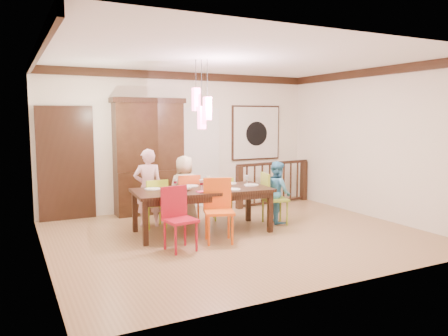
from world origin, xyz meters
name	(u,v)px	position (x,y,z in m)	size (l,w,h in m)	color
floor	(238,235)	(0.00, 0.00, 0.00)	(6.00, 6.00, 0.00)	#987149
ceiling	(239,58)	(0.00, 0.00, 2.90)	(6.00, 6.00, 0.00)	white
wall_back	(183,141)	(0.00, 2.50, 1.45)	(6.00, 6.00, 0.00)	silver
wall_left	(41,155)	(-3.00, 0.00, 1.45)	(5.00, 5.00, 0.00)	silver
wall_right	(374,143)	(3.00, 0.00, 1.45)	(5.00, 5.00, 0.00)	silver
crown_molding	(239,63)	(0.00, 0.00, 2.82)	(6.00, 5.00, 0.16)	black
panel_door	(66,165)	(-2.40, 2.45, 1.05)	(1.04, 0.07, 2.24)	black
white_doorway	(199,159)	(0.35, 2.46, 1.05)	(0.97, 0.05, 2.22)	silver
painting	(256,133)	(1.80, 2.46, 1.60)	(1.25, 0.06, 1.25)	black
pendant_cluster	(202,108)	(-0.46, 0.44, 2.11)	(0.27, 0.21, 1.14)	#FF4C8A
dining_table	(202,193)	(-0.46, 0.44, 0.67)	(2.38, 1.24, 0.75)	black
chair_far_left	(154,200)	(-1.10, 1.12, 0.50)	(0.40, 0.40, 0.87)	#AFD025
chair_far_mid	(187,195)	(-0.42, 1.21, 0.52)	(0.47, 0.47, 0.91)	#E85523
chair_far_right	(222,195)	(0.26, 1.12, 0.48)	(0.48, 0.48, 0.83)	#85A11E
chair_near_left	(180,215)	(-1.17, -0.38, 0.54)	(0.47, 0.47, 0.94)	#A71224
chair_near_mid	(219,206)	(-0.48, -0.24, 0.57)	(0.57, 0.57, 0.99)	#E85914
chair_end_right	(275,195)	(0.97, 0.37, 0.54)	(0.52, 0.52, 0.95)	olive
china_hutch	(149,156)	(-0.82, 2.30, 1.17)	(1.48, 0.46, 2.34)	black
balustrade	(273,182)	(1.96, 1.95, 0.50)	(2.01, 0.32, 0.96)	black
person_far_left	(148,188)	(-1.17, 1.24, 0.70)	(0.51, 0.34, 1.40)	#F6BBC6
person_far_mid	(185,189)	(-0.45, 1.28, 0.62)	(0.61, 0.40, 1.25)	beige
person_end_right	(277,192)	(1.06, 0.44, 0.58)	(0.56, 0.44, 1.15)	#4694C4
serving_bowl	(214,186)	(-0.27, 0.36, 0.79)	(0.36, 0.36, 0.09)	gold
small_bowl	(186,188)	(-0.76, 0.42, 0.78)	(0.19, 0.19, 0.06)	white
cup_left	(180,190)	(-0.94, 0.23, 0.80)	(0.12, 0.12, 0.09)	silver
cup_right	(225,183)	(0.04, 0.57, 0.79)	(0.09, 0.09, 0.08)	silver
plate_far_left	(152,189)	(-1.24, 0.76, 0.76)	(0.26, 0.26, 0.01)	white
plate_far_mid	(191,186)	(-0.53, 0.76, 0.76)	(0.26, 0.26, 0.01)	white
plate_far_right	(229,183)	(0.21, 0.73, 0.76)	(0.26, 0.26, 0.01)	white
plate_near_left	(173,194)	(-1.09, 0.13, 0.76)	(0.26, 0.26, 0.01)	white
plate_near_mid	(233,189)	(-0.05, 0.10, 0.76)	(0.26, 0.26, 0.01)	white
plate_end_right	(251,185)	(0.47, 0.39, 0.76)	(0.26, 0.26, 0.01)	white
wine_glass_a	(175,184)	(-0.90, 0.56, 0.84)	(0.08, 0.08, 0.19)	#590C19
wine_glass_b	(208,181)	(-0.28, 0.59, 0.84)	(0.08, 0.08, 0.19)	silver
wine_glass_c	(202,186)	(-0.58, 0.21, 0.84)	(0.08, 0.08, 0.19)	#590C19
wine_glass_d	(247,181)	(0.36, 0.34, 0.84)	(0.08, 0.08, 0.19)	silver
napkin	(203,192)	(-0.59, 0.13, 0.76)	(0.18, 0.14, 0.01)	#D83359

